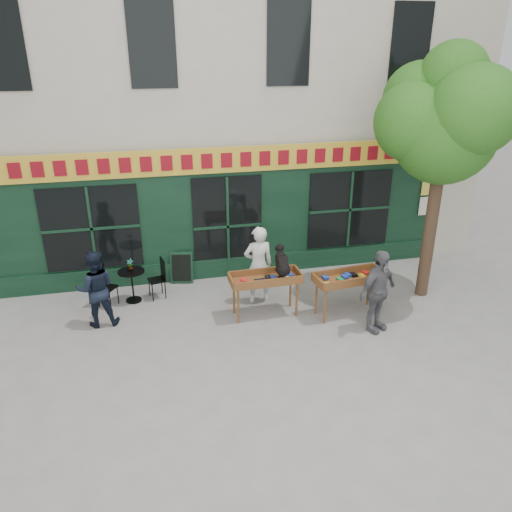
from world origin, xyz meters
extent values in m
plane|color=slate|center=(0.00, 0.00, 0.00)|extent=(80.00, 80.00, 0.00)
cube|color=beige|center=(0.00, 6.00, 5.00)|extent=(14.00, 7.00, 10.00)
cube|color=black|center=(0.00, 2.42, 1.60)|extent=(11.00, 0.16, 3.20)
cube|color=gold|center=(0.00, 2.30, 3.00)|extent=(11.00, 0.06, 0.60)
cube|color=maroon|center=(0.00, 2.26, 3.00)|extent=(9.60, 0.03, 0.34)
cube|color=black|center=(0.00, 2.32, 0.25)|extent=(11.00, 0.10, 0.50)
cube|color=black|center=(0.00, 2.32, 1.35)|extent=(1.70, 0.05, 2.50)
cube|color=black|center=(-3.20, 2.32, 1.55)|extent=(2.20, 0.05, 2.00)
cube|color=black|center=(3.20, 2.32, 1.55)|extent=(2.20, 0.05, 2.00)
cube|color=silver|center=(5.40, 2.30, 1.50)|extent=(0.42, 0.02, 0.50)
cube|color=#E5D14C|center=(5.40, 2.30, 2.05)|extent=(0.42, 0.02, 0.50)
cube|color=silver|center=(5.40, 2.30, 2.60)|extent=(0.42, 0.02, 0.50)
cylinder|color=#382619|center=(4.30, 0.30, 1.80)|extent=(0.28, 0.28, 3.60)
sphere|color=#125012|center=(4.30, 0.30, 3.80)|extent=(2.20, 2.20, 2.20)
sphere|color=#125012|center=(5.00, 0.60, 4.10)|extent=(1.80, 1.80, 1.80)
sphere|color=#125012|center=(3.70, 0.50, 4.00)|extent=(1.70, 1.70, 1.70)
sphere|color=#125012|center=(4.50, -0.30, 4.30)|extent=(1.80, 1.80, 1.80)
sphere|color=#125012|center=(4.00, 0.90, 4.40)|extent=(1.60, 1.60, 1.60)
sphere|color=#125012|center=(4.40, 0.40, 4.90)|extent=(1.40, 1.40, 1.40)
cylinder|color=brown|center=(-0.21, -0.06, 0.40)|extent=(0.05, 0.05, 0.80)
cylinder|color=brown|center=(1.09, -0.03, 0.40)|extent=(0.05, 0.05, 0.80)
cylinder|color=brown|center=(-0.23, 0.38, 0.40)|extent=(0.05, 0.05, 0.80)
cylinder|color=brown|center=(1.07, 0.41, 0.40)|extent=(0.05, 0.05, 0.80)
cube|color=brown|center=(0.43, 0.18, 0.82)|extent=(1.51, 0.62, 0.05)
cube|color=brown|center=(0.44, -0.11, 0.90)|extent=(1.50, 0.08, 0.18)
cube|color=brown|center=(0.42, 0.47, 0.90)|extent=(1.50, 0.08, 0.18)
cube|color=brown|center=(0.43, 0.18, 0.88)|extent=(1.31, 0.43, 0.06)
imported|color=silver|center=(0.43, 0.83, 0.91)|extent=(0.68, 0.45, 1.82)
cylinder|color=brown|center=(1.57, -0.48, 0.40)|extent=(0.05, 0.05, 0.80)
cylinder|color=brown|center=(2.86, -0.34, 0.40)|extent=(0.05, 0.05, 0.80)
cylinder|color=brown|center=(1.52, -0.04, 0.40)|extent=(0.05, 0.05, 0.80)
cylinder|color=brown|center=(2.81, 0.10, 0.40)|extent=(0.05, 0.05, 0.80)
cube|color=brown|center=(2.19, -0.19, 0.82)|extent=(1.55, 0.74, 0.05)
cube|color=brown|center=(2.22, -0.48, 0.90)|extent=(1.50, 0.20, 0.18)
cube|color=brown|center=(2.16, 0.10, 0.90)|extent=(1.50, 0.20, 0.18)
cube|color=brown|center=(2.19, -0.19, 0.88)|extent=(1.34, 0.54, 0.06)
imported|color=#55555A|center=(2.49, -0.94, 0.89)|extent=(1.12, 0.85, 1.77)
cylinder|color=black|center=(-2.39, 1.47, 0.02)|extent=(0.36, 0.36, 0.03)
cylinder|color=black|center=(-2.39, 1.47, 0.38)|extent=(0.04, 0.04, 0.72)
cylinder|color=black|center=(-2.39, 1.47, 0.75)|extent=(0.60, 0.60, 0.03)
cube|color=black|center=(-2.94, 1.37, 0.45)|extent=(0.50, 0.50, 0.03)
cube|color=black|center=(-3.08, 1.46, 0.70)|extent=(0.22, 0.32, 0.50)
cylinder|color=black|center=(-2.89, 1.16, 0.22)|extent=(0.02, 0.02, 0.44)
cylinder|color=black|center=(-2.73, 1.41, 0.22)|extent=(0.02, 0.02, 0.44)
cylinder|color=black|center=(-3.14, 1.32, 0.22)|extent=(0.02, 0.02, 0.44)
cylinder|color=black|center=(-2.98, 1.57, 0.22)|extent=(0.02, 0.02, 0.44)
cube|color=black|center=(-1.84, 1.52, 0.45)|extent=(0.43, 0.43, 0.03)
cube|color=black|center=(-1.67, 1.55, 0.70)|extent=(0.11, 0.36, 0.50)
cylinder|color=black|center=(-2.01, 1.63, 0.22)|extent=(0.02, 0.02, 0.44)
cylinder|color=black|center=(-1.95, 1.34, 0.22)|extent=(0.02, 0.02, 0.44)
cylinder|color=black|center=(-1.72, 1.70, 0.22)|extent=(0.02, 0.02, 0.44)
cylinder|color=black|center=(-1.66, 1.40, 0.22)|extent=(0.02, 0.02, 0.44)
imported|color=gray|center=(-2.39, 1.47, 0.91)|extent=(0.17, 0.14, 0.29)
imported|color=black|center=(-3.09, 0.57, 0.84)|extent=(0.84, 0.67, 1.67)
cube|color=black|center=(-1.20, 2.20, 0.40)|extent=(0.59, 0.30, 0.79)
cube|color=black|center=(-1.20, 2.18, 0.40)|extent=(0.48, 0.26, 0.65)
camera|label=1|loc=(-1.93, -9.14, 5.51)|focal=35.00mm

